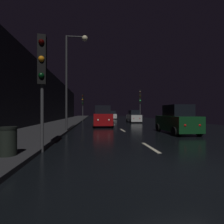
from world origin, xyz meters
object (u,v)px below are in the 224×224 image
(traffic_light_far_right, at_px, (140,99))
(streetlamp_overhead, at_px, (72,68))
(traffic_light_near_left, at_px, (42,68))
(trash_bin_curbside, at_px, (8,141))
(traffic_light_far_left, at_px, (83,102))
(car_approaching_headlights, at_px, (102,117))
(car_distant_taillights, at_px, (112,115))
(car_parked_right_near, at_px, (177,120))
(car_parked_right_far, at_px, (134,117))

(traffic_light_far_right, distance_m, streetlamp_overhead, 14.17)
(traffic_light_near_left, height_order, trash_bin_curbside, traffic_light_near_left)
(traffic_light_far_left, relative_size, car_approaching_headlights, 1.05)
(traffic_light_near_left, height_order, car_distant_taillights, traffic_light_near_left)
(traffic_light_far_right, relative_size, car_distant_taillights, 1.29)
(streetlamp_overhead, distance_m, car_approaching_headlights, 6.93)
(streetlamp_overhead, height_order, car_parked_right_near, streetlamp_overhead)
(traffic_light_near_left, xyz_separation_m, car_distant_taillights, (6.26, 32.23, -2.39))
(traffic_light_far_right, height_order, trash_bin_curbside, traffic_light_far_right)
(traffic_light_near_left, xyz_separation_m, car_parked_right_near, (8.02, 5.04, -2.30))
(car_parked_right_far, distance_m, car_parked_right_near, 13.50)
(streetlamp_overhead, distance_m, car_parked_right_near, 8.80)
(streetlamp_overhead, distance_m, car_distant_taillights, 26.61)
(trash_bin_curbside, height_order, car_distant_taillights, car_distant_taillights)
(traffic_light_far_right, relative_size, trash_bin_curbside, 5.22)
(traffic_light_far_right, bearing_deg, car_parked_right_near, 9.91)
(traffic_light_far_left, bearing_deg, car_distant_taillights, 156.82)
(car_approaching_headlights, xyz_separation_m, car_parked_right_far, (5.10, 6.83, -0.17))
(traffic_light_near_left, bearing_deg, car_parked_right_near, 114.50)
(streetlamp_overhead, height_order, trash_bin_curbside, streetlamp_overhead)
(car_parked_right_far, relative_size, car_parked_right_near, 0.91)
(car_approaching_headlights, bearing_deg, traffic_light_near_left, -13.99)
(traffic_light_far_left, relative_size, car_distant_taillights, 1.25)
(streetlamp_overhead, distance_m, car_parked_right_far, 14.76)
(traffic_light_near_left, distance_m, car_parked_right_near, 9.75)
(car_approaching_headlights, height_order, car_parked_right_far, car_approaching_headlights)
(car_approaching_headlights, height_order, car_parked_right_near, car_approaching_headlights)
(traffic_light_far_right, distance_m, trash_bin_curbside, 21.39)
(car_distant_taillights, xyz_separation_m, car_parked_right_near, (1.76, -27.19, 0.09))
(trash_bin_curbside, xyz_separation_m, car_parked_right_near, (8.79, 6.05, 0.33))
(car_approaching_headlights, relative_size, car_parked_right_near, 1.09)
(traffic_light_far_left, bearing_deg, trash_bin_curbside, 9.42)
(traffic_light_near_left, xyz_separation_m, streetlamp_overhead, (0.34, 6.62, 1.71))
(traffic_light_far_right, bearing_deg, car_distant_taillights, -156.45)
(car_approaching_headlights, bearing_deg, traffic_light_far_left, -166.30)
(streetlamp_overhead, relative_size, car_approaching_headlights, 1.67)
(traffic_light_far_left, bearing_deg, streetlamp_overhead, 12.31)
(streetlamp_overhead, bearing_deg, car_approaching_headlights, 63.18)
(car_parked_right_far, bearing_deg, traffic_light_far_right, -129.59)
(traffic_light_near_left, bearing_deg, car_approaching_headlights, 158.36)
(car_parked_right_far, bearing_deg, car_approaching_headlights, 143.24)
(car_distant_taillights, xyz_separation_m, car_parked_right_far, (1.76, -13.69, -0.00))
(streetlamp_overhead, relative_size, car_distant_taillights, 2.01)
(streetlamp_overhead, xyz_separation_m, trash_bin_curbside, (-1.11, -7.63, -4.34))
(traffic_light_far_right, xyz_separation_m, traffic_light_near_left, (-8.82, -17.89, -0.28))
(car_distant_taillights, bearing_deg, car_parked_right_far, -172.68)
(trash_bin_curbside, distance_m, car_approaching_headlights, 13.25)
(traffic_light_near_left, height_order, car_parked_right_far, traffic_light_near_left)
(traffic_light_far_left, relative_size, traffic_light_near_left, 1.04)
(traffic_light_far_left, height_order, car_parked_right_far, traffic_light_far_left)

